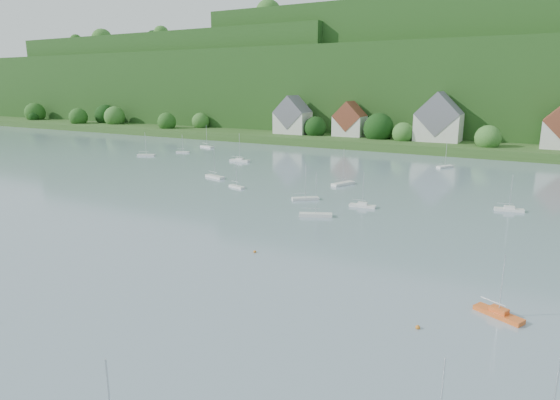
% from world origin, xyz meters
% --- Properties ---
extents(far_shore_strip, '(600.00, 60.00, 3.00)m').
position_xyz_m(far_shore_strip, '(0.00, 200.00, 1.50)').
color(far_shore_strip, '#31551F').
rests_on(far_shore_strip, ground).
extents(forested_ridge, '(620.00, 181.22, 69.89)m').
position_xyz_m(forested_ridge, '(0.39, 268.57, 22.89)').
color(forested_ridge, '#1A3E13').
rests_on(forested_ridge, ground).
extents(village_building_0, '(14.00, 10.40, 16.00)m').
position_xyz_m(village_building_0, '(-55.00, 187.00, 9.51)').
color(village_building_0, beige).
rests_on(village_building_0, far_shore_strip).
extents(village_building_1, '(12.00, 9.36, 14.00)m').
position_xyz_m(village_building_1, '(-30.00, 189.00, 8.75)').
color(village_building_1, beige).
rests_on(village_building_1, far_shore_strip).
extents(village_building_2, '(16.00, 11.44, 18.00)m').
position_xyz_m(village_building_2, '(5.00, 188.00, 10.27)').
color(village_building_2, beige).
rests_on(village_building_2, far_shore_strip).
extents(near_sailboat_5, '(5.12, 3.44, 6.76)m').
position_xyz_m(near_sailboat_5, '(38.00, 55.73, 0.40)').
color(near_sailboat_5, '#E15C1F').
rests_on(near_sailboat_5, ground).
extents(mooring_buoy_2, '(0.46, 0.46, 0.46)m').
position_xyz_m(mooring_buoy_2, '(31.33, 49.14, 0.00)').
color(mooring_buoy_2, orange).
rests_on(mooring_buoy_2, ground).
extents(mooring_buoy_3, '(0.42, 0.42, 0.42)m').
position_xyz_m(mooring_buoy_3, '(5.72, 59.85, 0.00)').
color(mooring_buoy_3, orange).
rests_on(mooring_buoy_3, ground).
extents(far_sailboat_cluster, '(182.22, 72.24, 8.71)m').
position_xyz_m(far_sailboat_cluster, '(8.81, 118.71, 0.37)').
color(far_sailboat_cluster, white).
rests_on(far_sailboat_cluster, ground).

